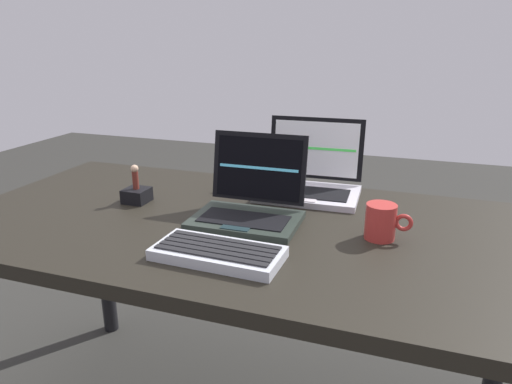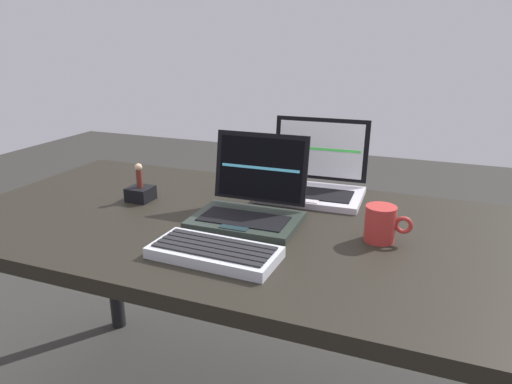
{
  "view_description": "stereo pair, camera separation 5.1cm",
  "coord_description": "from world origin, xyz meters",
  "px_view_note": "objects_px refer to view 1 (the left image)",
  "views": [
    {
      "loc": [
        0.43,
        -1.12,
        1.24
      ],
      "look_at": [
        0.04,
        -0.0,
        0.85
      ],
      "focal_mm": 32.75,
      "sensor_mm": 36.0,
      "label": 1
    },
    {
      "loc": [
        0.48,
        -1.11,
        1.24
      ],
      "look_at": [
        0.04,
        -0.0,
        0.85
      ],
      "focal_mm": 32.75,
      "sensor_mm": 36.0,
      "label": 2
    }
  ],
  "objects_px": {
    "external_keyboard": "(218,253)",
    "coffee_mug": "(381,222)",
    "laptop_rear": "(310,180)",
    "figurine": "(135,176)",
    "figurine_stand": "(137,195)",
    "laptop_front": "(250,203)"
  },
  "relations": [
    {
      "from": "figurine_stand",
      "to": "coffee_mug",
      "type": "xyz_separation_m",
      "value": [
        0.74,
        -0.04,
        0.02
      ]
    },
    {
      "from": "external_keyboard",
      "to": "coffee_mug",
      "type": "distance_m",
      "value": 0.42
    },
    {
      "from": "figurine_stand",
      "to": "figurine",
      "type": "distance_m",
      "value": 0.06
    },
    {
      "from": "figurine",
      "to": "figurine_stand",
      "type": "bearing_deg",
      "value": 90.0
    },
    {
      "from": "external_keyboard",
      "to": "laptop_front",
      "type": "bearing_deg",
      "value": 93.21
    },
    {
      "from": "laptop_front",
      "to": "figurine",
      "type": "height_order",
      "value": "laptop_front"
    },
    {
      "from": "laptop_rear",
      "to": "figurine",
      "type": "height_order",
      "value": "laptop_rear"
    },
    {
      "from": "laptop_rear",
      "to": "figurine_stand",
      "type": "bearing_deg",
      "value": -152.35
    },
    {
      "from": "figurine_stand",
      "to": "coffee_mug",
      "type": "distance_m",
      "value": 0.74
    },
    {
      "from": "figurine",
      "to": "coffee_mug",
      "type": "height_order",
      "value": "figurine"
    },
    {
      "from": "laptop_front",
      "to": "coffee_mug",
      "type": "xyz_separation_m",
      "value": [
        0.36,
        -0.02,
        -0.0
      ]
    },
    {
      "from": "laptop_front",
      "to": "coffee_mug",
      "type": "distance_m",
      "value": 0.36
    },
    {
      "from": "figurine",
      "to": "coffee_mug",
      "type": "relative_size",
      "value": 0.65
    },
    {
      "from": "figurine_stand",
      "to": "figurine",
      "type": "bearing_deg",
      "value": -90.0
    },
    {
      "from": "laptop_rear",
      "to": "coffee_mug",
      "type": "relative_size",
      "value": 2.79
    },
    {
      "from": "laptop_front",
      "to": "figurine",
      "type": "distance_m",
      "value": 0.38
    },
    {
      "from": "external_keyboard",
      "to": "figurine_stand",
      "type": "xyz_separation_m",
      "value": [
        -0.39,
        0.28,
        0.01
      ]
    },
    {
      "from": "laptop_rear",
      "to": "external_keyboard",
      "type": "relative_size",
      "value": 1.07
    },
    {
      "from": "laptop_rear",
      "to": "figurine",
      "type": "distance_m",
      "value": 0.55
    },
    {
      "from": "figurine_stand",
      "to": "laptop_front",
      "type": "bearing_deg",
      "value": -2.88
    },
    {
      "from": "laptop_front",
      "to": "laptop_rear",
      "type": "distance_m",
      "value": 0.3
    },
    {
      "from": "external_keyboard",
      "to": "figurine_stand",
      "type": "relative_size",
      "value": 4.18
    }
  ]
}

